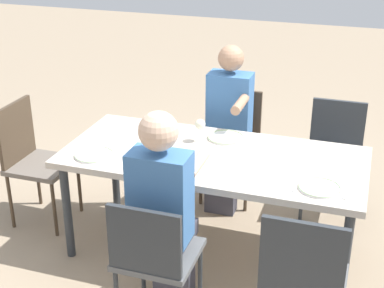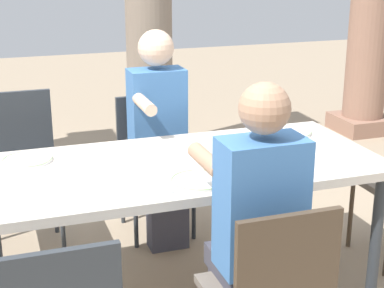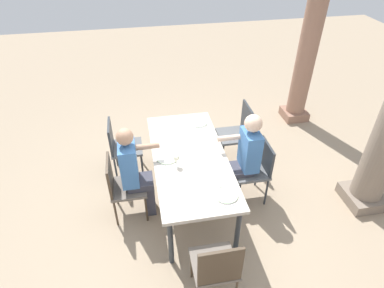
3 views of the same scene
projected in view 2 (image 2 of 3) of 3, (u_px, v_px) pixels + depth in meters
name	position (u px, v px, depth m)	size (l,w,h in m)	color
dining_table	(181.00, 174.00, 3.09)	(2.03, 0.92, 0.76)	beige
chair_west_north	(22.00, 161.00, 3.70)	(0.44, 0.44, 0.97)	#5B5E61
chair_mid_north	(153.00, 153.00, 3.96)	(0.44, 0.44, 0.88)	#5B5E61
diner_woman_green	(253.00, 227.00, 2.49)	(0.35, 0.49, 1.32)	#3F3F4C
diner_man_white	(160.00, 131.00, 3.74)	(0.35, 0.50, 1.33)	#3F3F4C
plate_0	(27.00, 160.00, 3.08)	(0.25, 0.25, 0.02)	white
spoon_0	(57.00, 158.00, 3.13)	(0.02, 0.17, 0.01)	silver
plate_1	(199.00, 180.00, 2.81)	(0.26, 0.26, 0.02)	white
wine_glass_1	(223.00, 147.00, 2.91)	(0.07, 0.07, 0.17)	white
fork_1	(167.00, 186.00, 2.76)	(0.02, 0.17, 0.01)	silver
spoon_1	(229.00, 178.00, 2.85)	(0.02, 0.17, 0.01)	silver
plate_2	(289.00, 132.00, 3.54)	(0.26, 0.26, 0.02)	white
fork_2	(266.00, 135.00, 3.50)	(0.02, 0.17, 0.01)	silver
spoon_2	(312.00, 130.00, 3.59)	(0.02, 0.17, 0.01)	silver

